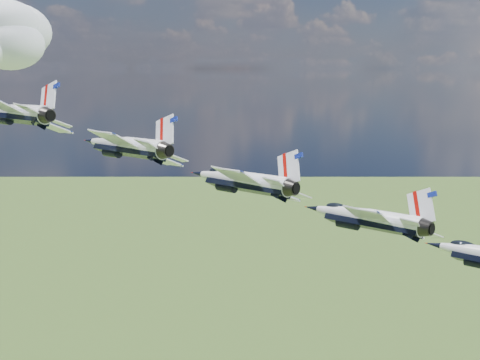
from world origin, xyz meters
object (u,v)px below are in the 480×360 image
jet_0 (14,112)px  jet_1 (124,145)px  jet_3 (364,217)px  jet_2 (240,180)px

jet_0 → jet_1: 12.83m
jet_0 → jet_1: bearing=-58.8°
jet_3 → jet_1: bearing=121.2°
jet_0 → jet_3: (28.36, -24.16, -9.73)m
jet_1 → jet_2: jet_1 is taller
jet_2 → jet_3: (9.45, -8.05, -3.24)m
jet_0 → jet_2: 25.67m
jet_0 → jet_2: bearing=-58.8°
jet_0 → jet_3: size_ratio=1.00×
jet_1 → jet_2: (9.45, -8.05, -3.24)m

